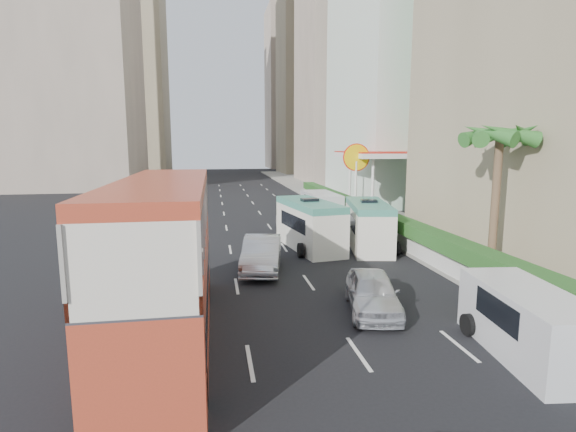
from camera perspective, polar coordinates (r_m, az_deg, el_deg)
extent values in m
plane|color=black|center=(15.82, 8.01, -13.69)|extent=(200.00, 200.00, 0.00)
cube|color=#B93F26|center=(14.42, -15.25, -5.58)|extent=(2.50, 11.00, 5.06)
imported|color=silver|center=(22.20, -3.34, -6.88)|extent=(2.59, 5.23, 1.65)
imported|color=silver|center=(17.23, 10.60, -11.81)|extent=(2.61, 4.64, 1.49)
imported|color=silver|center=(31.63, 1.13, -2.04)|extent=(2.71, 5.50, 1.50)
cube|color=silver|center=(26.51, 2.75, -1.12)|extent=(3.09, 6.61, 2.82)
cube|color=silver|center=(26.98, 10.15, -1.17)|extent=(3.17, 6.43, 2.73)
cube|color=silver|center=(15.05, 28.20, -11.92)|extent=(2.51, 5.10, 1.96)
cube|color=silver|center=(36.67, 4.22, 1.23)|extent=(2.33, 5.58, 2.21)
cube|color=#99968C|center=(41.60, 9.51, 0.65)|extent=(6.00, 120.00, 0.18)
cube|color=silver|center=(30.36, 11.28, -1.38)|extent=(0.30, 44.00, 1.00)
cube|color=#2D6626|center=(30.22, 11.33, 0.21)|extent=(1.10, 44.00, 0.70)
cylinder|color=brown|center=(21.88, 24.79, 1.10)|extent=(0.36, 0.36, 6.40)
cube|color=silver|center=(39.78, 11.91, 4.06)|extent=(6.50, 8.00, 5.50)
cube|color=tan|center=(77.66, 8.27, 23.08)|extent=(16.00, 16.00, 50.00)
cube|color=tan|center=(99.55, 3.22, 18.26)|extent=(14.00, 14.00, 44.00)
cube|color=tan|center=(120.64, 0.82, 15.70)|extent=(14.00, 14.00, 40.00)
cube|color=tan|center=(106.70, -19.82, 17.68)|extent=(16.00, 16.00, 46.00)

